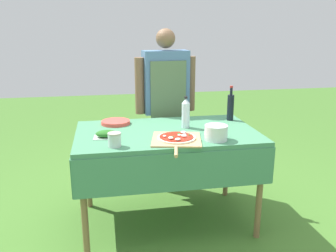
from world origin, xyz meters
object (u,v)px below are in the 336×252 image
Objects in this scene: pizza_on_peel at (177,139)px; plate_stack at (116,122)px; oil_bottle at (231,107)px; prep_table at (167,141)px; water_bottle at (186,113)px; sauce_jar at (115,141)px; herb_container at (107,134)px; mixing_tub at (216,133)px; person_cook at (166,98)px.

pizza_on_peel is 0.68m from plate_stack.
oil_bottle is at bearing -2.87° from plate_stack.
plate_stack is (-0.39, 0.29, 0.10)m from prep_table.
water_bottle is 0.71m from sauce_jar.
prep_table is 0.49m from plate_stack.
water_bottle is 2.64× the size of sauce_jar.
prep_table is 7.18× the size of herb_container.
water_bottle is at bearing -21.10° from plate_stack.
sauce_jar reaches higher than plate_stack.
mixing_tub is 1.71× the size of sauce_jar.
herb_container is at bearing -102.26° from plate_stack.
plate_stack is at bearing 158.90° from water_bottle.
pizza_on_peel reaches higher than plate_stack.
water_bottle is at bearing 78.20° from pizza_on_peel.
herb_container is (-0.64, -0.16, -0.10)m from water_bottle.
herb_container is 0.82× the size of plate_stack.
herb_container is 0.81m from mixing_tub.
plate_stack is at bearing 77.74° from herb_container.
mixing_tub is at bearing 1.58° from sauce_jar.
sauce_jar is (0.05, -0.22, 0.02)m from herb_container.
sauce_jar is at bearing -92.94° from plate_stack.
pizza_on_peel is at bearing -84.00° from prep_table.
pizza_on_peel is 0.53m from herb_container.
prep_table is 0.70m from person_cook.
pizza_on_peel is at bearing -140.00° from oil_bottle.
plate_stack is (-0.70, 0.58, -0.04)m from mixing_tub.
prep_table is 0.28m from water_bottle.
water_bottle is at bearing -159.45° from oil_bottle.
water_bottle reaches higher than sauce_jar.
person_cook is at bearing 52.11° from herb_container.
person_cook reaches higher than mixing_tub.
sauce_jar is (-0.73, -0.02, -0.01)m from mixing_tub.
prep_table is 14.54× the size of sauce_jar.
oil_bottle is at bearing 60.40° from mixing_tub.
herb_container reaches higher than pizza_on_peel.
pizza_on_peel is 5.66× the size of sauce_jar.
mixing_tub is (0.14, -0.36, -0.07)m from water_bottle.
mixing_tub is 0.74m from sauce_jar.
mixing_tub reaches higher than plate_stack.
herb_container is at bearing 165.69° from mixing_tub.
pizza_on_peel reaches higher than prep_table.
water_bottle is 1.54× the size of mixing_tub.
herb_container is (-0.50, 0.16, 0.01)m from pizza_on_peel.
water_bottle is 0.61m from plate_stack.
herb_container is at bearing -163.22° from oil_bottle.
sauce_jar reaches higher than pizza_on_peel.
prep_table is 0.69m from oil_bottle.
prep_table is at bearing 74.78° from person_cook.
prep_table is at bearing -159.07° from oil_bottle.
oil_bottle reaches higher than sauce_jar.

